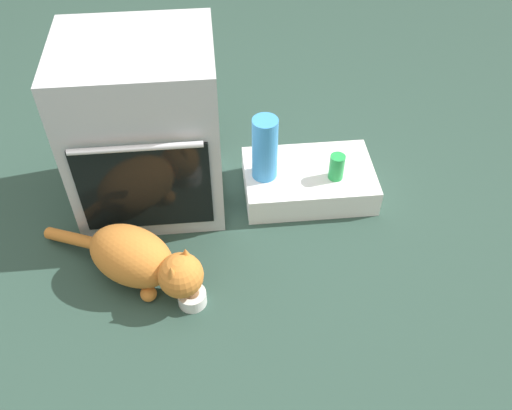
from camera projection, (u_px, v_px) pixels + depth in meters
ground at (164, 274)px, 2.25m from camera, size 8.00×8.00×0.00m
oven at (144, 129)px, 2.29m from camera, size 0.61×0.55×0.76m
pantry_cabinet at (309, 181)px, 2.53m from camera, size 0.58×0.37×0.13m
food_bowl at (192, 297)px, 2.13m from camera, size 0.11×0.11×0.08m
cat at (140, 260)px, 2.13m from camera, size 0.67×0.48×0.25m
soda_can at (337, 167)px, 2.41m from camera, size 0.07×0.07×0.12m
water_bottle at (265, 149)px, 2.36m from camera, size 0.11×0.11×0.30m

